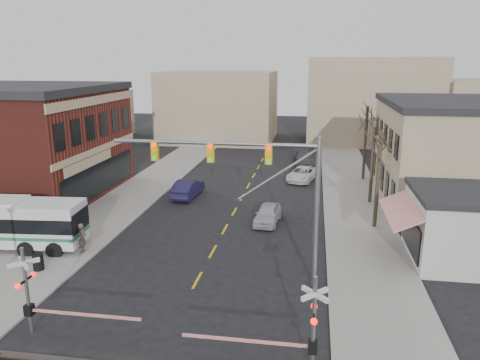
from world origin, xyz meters
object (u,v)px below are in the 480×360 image
rr_crossing_east (302,325)px  car_b (188,188)px  pedestrian_near (83,238)px  car_d (304,159)px  rr_crossing_west (36,292)px  pedestrian_far (55,222)px  car_a (268,214)px  car_c (302,174)px  trash_bin (38,262)px  traffic_signal_mast (260,177)px

rr_crossing_east → car_b: (-10.50, 22.31, -1.19)m
pedestrian_near → car_d: bearing=-39.7°
rr_crossing_west → rr_crossing_east: same height
rr_crossing_west → pedestrian_far: size_ratio=3.21×
rr_crossing_west → car_b: rr_crossing_west is taller
car_a → car_b: (-7.56, 5.68, 0.08)m
car_c → car_d: car_d is taller
car_c → car_b: bearing=-129.0°
rr_crossing_east → trash_bin: bearing=156.5°
car_a → traffic_signal_mast: bearing=-82.2°
rr_crossing_west → car_d: 37.43m
rr_crossing_east → pedestrian_far: bearing=145.2°
trash_bin → rr_crossing_east: bearing=-23.5°
car_a → pedestrian_near: size_ratio=2.18×
car_b → pedestrian_near: pedestrian_near is taller
rr_crossing_east → pedestrian_near: 16.48m
traffic_signal_mast → rr_crossing_west: bearing=-143.6°
traffic_signal_mast → pedestrian_near: (-11.13, 1.89, -4.73)m
traffic_signal_mast → pedestrian_far: size_ratio=6.21×
car_b → pedestrian_far: (-6.35, -10.61, 0.22)m
pedestrian_near → pedestrian_far: (-3.24, 2.47, -0.06)m
traffic_signal_mast → pedestrian_near: 12.24m
traffic_signal_mast → rr_crossing_east: traffic_signal_mast is taller
car_c → pedestrian_far: pedestrian_far is taller
rr_crossing_west → car_a: bearing=62.0°
car_c → car_d: size_ratio=0.94×
car_c → pedestrian_near: pedestrian_near is taller
rr_crossing_west → car_c: (10.56, 28.76, -1.30)m
rr_crossing_east → car_c: size_ratio=1.16×
traffic_signal_mast → car_c: bearing=85.7°
rr_crossing_east → car_d: (-0.81, 36.70, -1.22)m
car_a → pedestrian_far: (-13.91, -4.93, 0.30)m
pedestrian_near → car_a: bearing=-69.9°
traffic_signal_mast → car_d: 29.84m
rr_crossing_east → pedestrian_far: rr_crossing_east is taller
traffic_signal_mast → car_a: (-0.46, 9.29, -5.09)m
car_d → pedestrian_far: pedestrian_far is taller
rr_crossing_west → car_d: (10.54, 35.90, -1.22)m
car_a → car_d: car_d is taller
rr_crossing_west → pedestrian_far: bearing=116.8°
traffic_signal_mast → rr_crossing_east: (2.49, -7.34, -3.81)m
pedestrian_far → rr_crossing_east: bearing=-103.0°
trash_bin → car_c: car_c is taller
rr_crossing_west → pedestrian_far: (-5.51, 10.90, -0.97)m
car_d → rr_crossing_west: bearing=-113.9°
car_b → trash_bin: bearing=78.5°
traffic_signal_mast → pedestrian_near: traffic_signal_mast is taller
rr_crossing_west → pedestrian_near: bearing=105.1°
trash_bin → traffic_signal_mast: bearing=3.9°
trash_bin → pedestrian_far: pedestrian_far is taller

